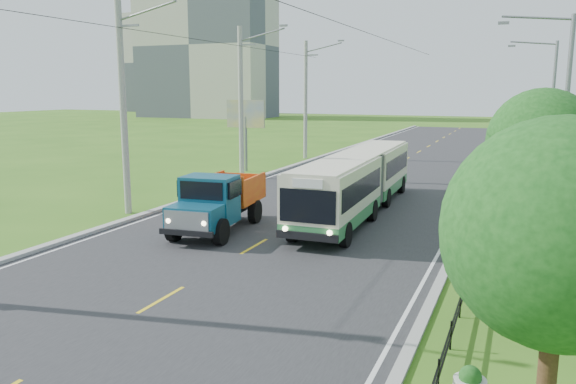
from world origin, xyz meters
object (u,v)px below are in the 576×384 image
Objects in this scene: pole_near at (124,108)px; streetlight_far at (549,106)px; planter_mid at (503,216)px; billboard_left at (246,118)px; bus at (357,178)px; tree_back at (535,126)px; tree_third at (543,148)px; pole_far at (306,99)px; pole_mid at (241,102)px; tree_second at (548,191)px; streetlight_mid at (561,114)px; planter_front at (470,384)px; tree_front at (562,245)px; planter_near at (493,267)px; dump_truck at (218,198)px; planter_far at (508,188)px; tree_fourth at (539,144)px; tree_fifth at (537,129)px.

pole_near is 1.10× the size of streetlight_far.
planter_mid is 20.99m from billboard_left.
pole_near is 11.60m from bus.
planter_mid is (16.86, 5.00, -4.81)m from pole_near.
planter_mid is (-1.26, -12.14, -3.37)m from tree_back.
pole_far is at bearing 126.09° from tree_third.
pole_mid reaches higher than tree_back.
streetlight_mid is (0.79, 11.86, 1.38)m from tree_second.
planter_front is (-1.26, -28.14, -3.37)m from tree_back.
bus is (-7.87, -12.86, -1.94)m from tree_back.
tree_second is 6.02m from tree_third.
planter_near is at bearing 97.26° from tree_front.
streetlight_far is at bearing 84.70° from planter_near.
tree_third reaches higher than planter_front.
streetlight_far reaches higher than dump_truck.
planter_mid and planter_far have the same top height.
planter_near is at bearing -98.77° from tree_fourth.
tree_fifth reaches higher than tree_fourth.
planter_mid is at bearing -101.56° from tree_fifth.
pole_near reaches higher than bus.
planter_mid is 0.11× the size of dump_truck.
billboard_left is at bearing -97.83° from pole_far.
tree_back is (0.00, 24.00, 0.13)m from tree_second.
bus is at bearing 146.88° from tree_third.
pole_mid reaches higher than billboard_left.
pole_mid is 18.89m from tree_back.
pole_mid reaches higher than planter_mid.
planter_front is 16.00m from planter_mid.
tree_fifth is 8.66× the size of planter_near.
tree_fifth is 19.74m from billboard_left.
planter_mid is at bearing 23.81° from dump_truck.
planter_front is at bearing -90.00° from planter_near.
tree_second is 7.91× the size of planter_front.
billboard_left reaches higher than planter_far.
pole_mid is 1.10× the size of streetlight_mid.
billboard_left is 15.86m from bus.
bus is at bearing -120.47° from streetlight_far.
pole_mid is at bearing -90.00° from pole_far.
pole_near is at bearing 146.88° from planter_front.
planter_near is at bearing -14.41° from dump_truck.
bus is at bearing -62.55° from pole_far.
bus is at bearing 113.42° from planter_front.
pole_far is 35.82m from tree_second.
pole_far is (0.00, 24.00, 0.00)m from pole_near.
pole_far is at bearing 159.26° from tree_back.
planter_far is 18.56m from billboard_left.
pole_mid is 1.82× the size of tree_back.
tree_second is 0.36× the size of bus.
planter_near is (-1.26, -14.14, -3.57)m from tree_fifth.
planter_mid is 6.81m from bus.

